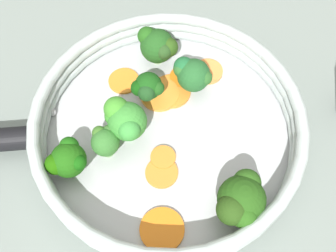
# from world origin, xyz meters

# --- Properties ---
(ground_plane) EXTENTS (4.00, 4.00, 0.00)m
(ground_plane) POSITION_xyz_m (0.00, 0.00, 0.00)
(ground_plane) COLOR gray
(skillet) EXTENTS (0.29, 0.29, 0.01)m
(skillet) POSITION_xyz_m (0.00, 0.00, 0.01)
(skillet) COLOR #B2B5B7
(skillet) RESTS_ON ground_plane
(skillet_rim_wall) EXTENTS (0.30, 0.30, 0.04)m
(skillet_rim_wall) POSITION_xyz_m (0.00, 0.00, 0.03)
(skillet_rim_wall) COLOR #AFBCB9
(skillet_rim_wall) RESTS_ON skillet
(skillet_rivet_left) EXTENTS (0.01, 0.01, 0.01)m
(skillet_rivet_left) POSITION_xyz_m (-0.05, 0.13, 0.02)
(skillet_rivet_left) COLOR #B5B5BA
(skillet_rivet_left) RESTS_ON skillet
(skillet_rivet_right) EXTENTS (0.01, 0.01, 0.01)m
(skillet_rivet_right) POSITION_xyz_m (-0.11, 0.09, 0.02)
(skillet_rivet_right) COLOR #B6B4B7
(skillet_rivet_right) RESTS_ON skillet
(carrot_slice_0) EXTENTS (0.05, 0.05, 0.00)m
(carrot_slice_0) POSITION_xyz_m (0.07, 0.02, 0.01)
(carrot_slice_0) COLOR orange
(carrot_slice_0) RESTS_ON skillet
(carrot_slice_1) EXTENTS (0.05, 0.05, 0.01)m
(carrot_slice_1) POSITION_xyz_m (0.10, -0.00, 0.01)
(carrot_slice_1) COLOR #F98B41
(carrot_slice_1) RESTS_ON skillet
(carrot_slice_2) EXTENTS (0.05, 0.05, 0.00)m
(carrot_slice_2) POSITION_xyz_m (-0.10, -0.05, 0.01)
(carrot_slice_2) COLOR orange
(carrot_slice_2) RESTS_ON skillet
(carrot_slice_3) EXTENTS (0.07, 0.07, 0.00)m
(carrot_slice_3) POSITION_xyz_m (0.05, 0.02, 0.01)
(carrot_slice_3) COLOR orange
(carrot_slice_3) RESTS_ON skillet
(carrot_slice_4) EXTENTS (0.05, 0.05, 0.00)m
(carrot_slice_4) POSITION_xyz_m (0.03, 0.08, 0.01)
(carrot_slice_4) COLOR orange
(carrot_slice_4) RESTS_ON skillet
(carrot_slice_5) EXTENTS (0.05, 0.05, 0.01)m
(carrot_slice_5) POSITION_xyz_m (0.04, 0.03, 0.01)
(carrot_slice_5) COLOR orange
(carrot_slice_5) RESTS_ON skillet
(carrot_slice_6) EXTENTS (0.03, 0.03, 0.00)m
(carrot_slice_6) POSITION_xyz_m (-0.03, -0.01, 0.01)
(carrot_slice_6) COLOR orange
(carrot_slice_6) RESTS_ON skillet
(carrot_slice_7) EXTENTS (0.05, 0.05, 0.00)m
(carrot_slice_7) POSITION_xyz_m (-0.05, -0.02, 0.01)
(carrot_slice_7) COLOR orange
(carrot_slice_7) RESTS_ON skillet
(broccoli_floret_0) EXTENTS (0.06, 0.05, 0.05)m
(broccoli_floret_0) POSITION_xyz_m (-0.04, -0.11, 0.04)
(broccoli_floret_0) COLOR #69964B
(broccoli_floret_0) RESTS_ON skillet
(broccoli_floret_1) EXTENTS (0.04, 0.05, 0.05)m
(broccoli_floret_1) POSITION_xyz_m (0.08, 0.06, 0.04)
(broccoli_floret_1) COLOR #83AA6D
(broccoli_floret_1) RESTS_ON skillet
(broccoli_floret_2) EXTENTS (0.04, 0.04, 0.05)m
(broccoli_floret_2) POSITION_xyz_m (0.02, 0.04, 0.04)
(broccoli_floret_2) COLOR #6D9459
(broccoli_floret_2) RESTS_ON skillet
(broccoli_floret_3) EXTENTS (0.04, 0.05, 0.05)m
(broccoli_floret_3) POSITION_xyz_m (0.07, 0.01, 0.04)
(broccoli_floret_3) COLOR #6F8C4D
(broccoli_floret_3) RESTS_ON skillet
(broccoli_floret_4) EXTENTS (0.04, 0.05, 0.06)m
(broccoli_floret_4) POSITION_xyz_m (-0.03, 0.04, 0.05)
(broccoli_floret_4) COLOR #7DB16D
(broccoli_floret_4) RESTS_ON skillet
(broccoli_floret_5) EXTENTS (0.04, 0.03, 0.04)m
(broccoli_floret_5) POSITION_xyz_m (-0.05, 0.05, 0.04)
(broccoli_floret_5) COLOR #83B26F
(broccoli_floret_5) RESTS_ON skillet
(broccoli_floret_6) EXTENTS (0.04, 0.04, 0.04)m
(broccoli_floret_6) POSITION_xyz_m (-0.09, 0.07, 0.04)
(broccoli_floret_6) COLOR #7CA75F
(broccoli_floret_6) RESTS_ON skillet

